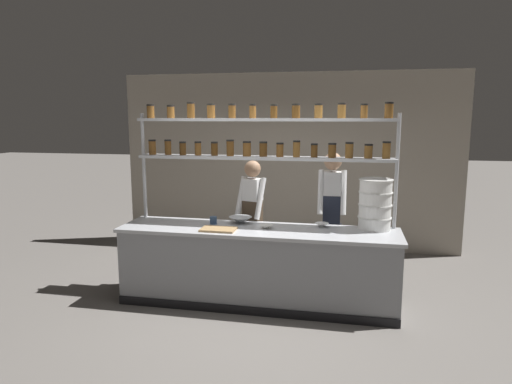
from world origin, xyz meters
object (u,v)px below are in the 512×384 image
at_px(spice_shelf_unit, 264,142).
at_px(chef_left, 252,215).
at_px(container_stack, 375,204).
at_px(prep_bowl_center_front, 322,225).
at_px(chef_center, 332,210).
at_px(cutting_board, 218,229).
at_px(serving_cup_front, 213,220).
at_px(prep_bowl_center_back, 240,220).
at_px(prep_bowl_near_left, 266,227).

height_order(spice_shelf_unit, chef_left, spice_shelf_unit).
bearing_deg(container_stack, spice_shelf_unit, 176.59).
xyz_separation_m(container_stack, prep_bowl_center_front, (-0.61, -0.02, -0.27)).
bearing_deg(chef_left, chef_center, 27.49).
distance_m(cutting_board, serving_cup_front, 0.33).
bearing_deg(cutting_board, prep_bowl_center_back, 67.73).
height_order(chef_left, cutting_board, chef_left).
xyz_separation_m(container_stack, prep_bowl_center_back, (-1.61, -0.02, -0.26)).
xyz_separation_m(chef_left, serving_cup_front, (-0.40, -0.43, 0.01)).
height_order(prep_bowl_center_front, serving_cup_front, serving_cup_front).
bearing_deg(chef_center, prep_bowl_center_front, -102.50).
bearing_deg(serving_cup_front, prep_bowl_center_front, 5.09).
bearing_deg(container_stack, prep_bowl_near_left, -169.52).
bearing_deg(prep_bowl_center_back, prep_bowl_center_front, 0.15).
height_order(chef_left, prep_bowl_near_left, chef_left).
xyz_separation_m(spice_shelf_unit, prep_bowl_near_left, (0.09, -0.31, -0.98)).
height_order(spice_shelf_unit, container_stack, spice_shelf_unit).
height_order(container_stack, prep_bowl_near_left, container_stack).
bearing_deg(prep_bowl_center_front, cutting_board, -160.79).
relative_size(prep_bowl_center_front, serving_cup_front, 1.84).
bearing_deg(prep_bowl_center_front, container_stack, 1.67).
relative_size(cutting_board, prep_bowl_center_front, 2.34).
distance_m(chef_center, cutting_board, 1.55).
height_order(spice_shelf_unit, prep_bowl_near_left, spice_shelf_unit).
relative_size(spice_shelf_unit, chef_center, 1.79).
distance_m(chef_left, prep_bowl_center_front, 0.97).
xyz_separation_m(prep_bowl_near_left, prep_bowl_center_back, (-0.36, 0.21, 0.02)).
relative_size(chef_left, prep_bowl_center_front, 9.78).
xyz_separation_m(prep_bowl_near_left, serving_cup_front, (-0.68, 0.10, 0.02)).
height_order(chef_left, chef_center, chef_center).
bearing_deg(prep_bowl_near_left, spice_shelf_unit, 106.70).
bearing_deg(cutting_board, prep_bowl_near_left, 20.08).
relative_size(chef_left, cutting_board, 4.17).
bearing_deg(cutting_board, container_stack, 13.44).
distance_m(cutting_board, prep_bowl_center_front, 1.23).
distance_m(prep_bowl_center_back, serving_cup_front, 0.33).
height_order(cutting_board, prep_bowl_near_left, prep_bowl_near_left).
xyz_separation_m(chef_center, prep_bowl_center_back, (-1.09, -0.50, -0.08)).
height_order(prep_bowl_near_left, prep_bowl_center_front, prep_bowl_center_front).
height_order(chef_center, prep_bowl_center_back, chef_center).
bearing_deg(chef_left, cutting_board, -91.65).
height_order(spice_shelf_unit, chef_center, spice_shelf_unit).
distance_m(container_stack, prep_bowl_center_front, 0.67).
height_order(spice_shelf_unit, cutting_board, spice_shelf_unit).
distance_m(spice_shelf_unit, chef_left, 1.00).
xyz_separation_m(chef_left, container_stack, (1.52, -0.30, 0.26)).
bearing_deg(serving_cup_front, chef_left, 47.37).
distance_m(chef_center, prep_bowl_near_left, 1.02).
bearing_deg(chef_center, prep_bowl_center_back, -157.32).
xyz_separation_m(prep_bowl_center_front, serving_cup_front, (-1.31, -0.12, 0.02)).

